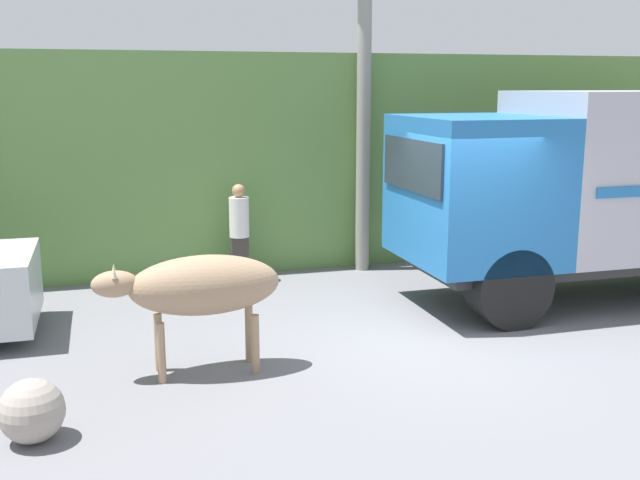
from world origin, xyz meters
TOP-DOWN VIEW (x-y plane):
  - ground_plane at (0.00, 0.00)m, footprint 60.00×60.00m
  - hillside_embankment at (0.00, 6.80)m, footprint 32.00×5.81m
  - cargo_truck at (3.17, 0.99)m, footprint 6.22×2.27m
  - brown_cow at (-3.07, -0.36)m, footprint 2.01×0.66m
  - pedestrian_on_hill at (-1.96, 3.42)m, footprint 0.33×0.33m
  - utility_pole at (0.21, 3.63)m, footprint 0.90×0.23m
  - roadside_rock at (-4.75, -1.59)m, footprint 0.58×0.58m

SIDE VIEW (x-z plane):
  - ground_plane at x=0.00m, z-range 0.00..0.00m
  - roadside_rock at x=-4.75m, z-range 0.00..0.58m
  - pedestrian_on_hill at x=-1.96m, z-range 0.08..1.67m
  - brown_cow at x=-3.07m, z-range 0.32..1.65m
  - cargo_truck at x=3.17m, z-range 0.21..3.25m
  - hillside_embankment at x=0.00m, z-range 0.00..3.66m
  - utility_pole at x=0.21m, z-range 0.11..5.89m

